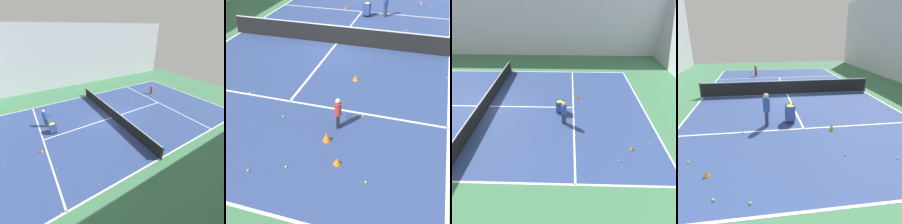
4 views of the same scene
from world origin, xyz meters
TOP-DOWN VIEW (x-y plane):
  - ground_plane at (0.00, 0.00)m, footprint 35.86×35.86m
  - court_playing_area at (0.00, 0.00)m, footprint 11.97×22.48m
  - line_baseline_near at (0.00, -11.24)m, footprint 11.97×0.10m
  - line_sideline_left at (-5.99, 0.00)m, footprint 0.10×22.48m
  - line_sideline_right at (5.99, 0.00)m, footprint 0.10×22.48m
  - line_service_near at (0.00, -6.18)m, footprint 11.97×0.10m
  - line_service_far at (0.00, 6.18)m, footprint 11.97×0.10m
  - line_centre_service at (0.00, 0.00)m, footprint 0.10×12.37m
  - hall_enclosure_right at (10.75, 0.00)m, footprint 0.15×32.16m
  - tennis_net at (0.00, 0.00)m, footprint 12.27×0.10m
  - player_near_baseline at (2.29, -7.24)m, footprint 0.32×0.56m
  - coach_at_net at (1.72, 5.54)m, footprint 0.37×0.68m
  - ball_cart at (0.53, 5.25)m, footprint 0.46×0.53m
  - training_cone_0 at (-1.28, 6.50)m, footprint 0.19×0.19m
  - training_cone_2 at (2.04, -3.75)m, footprint 0.27×0.27m
  - training_cone_3 at (2.16, -8.06)m, footprint 0.27×0.27m
  - training_cone_4 at (2.80, -9.00)m, footprint 0.24×0.24m
  - tennis_ball_0 at (4.64, 8.45)m, footprint 0.07×0.07m
  - tennis_ball_1 at (-1.79, -6.14)m, footprint 0.07×0.07m
  - tennis_ball_4 at (5.96, -3.47)m, footprint 0.07×0.07m
  - tennis_ball_5 at (3.45, 3.17)m, footprint 0.07×0.07m
  - tennis_ball_7 at (-3.12, 1.51)m, footprint 0.07×0.07m
  - tennis_ball_8 at (-3.29, 5.98)m, footprint 0.07×0.07m
  - tennis_ball_9 at (2.87, 6.27)m, footprint 0.07×0.07m
  - tennis_ball_10 at (-1.07, 8.76)m, footprint 0.07×0.07m
  - tennis_ball_11 at (-3.51, -6.55)m, footprint 0.07×0.07m
  - tennis_ball_12 at (5.92, -2.39)m, footprint 0.07×0.07m
  - tennis_ball_13 at (-0.01, 3.55)m, footprint 0.07×0.07m
  - tennis_ball_14 at (3.79, -9.50)m, footprint 0.07×0.07m
  - tennis_ball_15 at (3.14, 0.63)m, footprint 0.07×0.07m
  - tennis_ball_17 at (-1.31, -9.94)m, footprint 0.07×0.07m
  - tennis_ball_18 at (0.41, -10.05)m, footprint 0.07×0.07m
  - tennis_ball_20 at (2.98, -6.40)m, footprint 0.07×0.07m
  - tennis_ball_21 at (6.27, -2.88)m, footprint 0.07×0.07m
  - tennis_ball_22 at (5.20, 3.98)m, footprint 0.07×0.07m
  - tennis_ball_23 at (-5.58, 4.24)m, footprint 0.07×0.07m
  - tennis_ball_24 at (-5.93, 6.42)m, footprint 0.07×0.07m
  - tennis_ball_25 at (0.23, -7.27)m, footprint 0.07×0.07m
  - tennis_ball_26 at (1.40, -9.58)m, footprint 0.07×0.07m

SIDE VIEW (x-z plane):
  - ground_plane at x=0.00m, z-range 0.00..0.00m
  - court_playing_area at x=0.00m, z-range 0.00..0.00m
  - line_baseline_near at x=0.00m, z-range 0.00..0.01m
  - line_sideline_left at x=-5.99m, z-range 0.00..0.01m
  - line_sideline_right at x=5.99m, z-range 0.00..0.01m
  - line_service_near at x=0.00m, z-range 0.00..0.01m
  - line_service_far at x=0.00m, z-range 0.00..0.01m
  - line_centre_service at x=0.00m, z-range 0.00..0.01m
  - tennis_ball_0 at x=4.64m, z-range 0.00..0.07m
  - tennis_ball_1 at x=-1.79m, z-range 0.00..0.07m
  - tennis_ball_4 at x=5.96m, z-range 0.00..0.07m
  - tennis_ball_5 at x=3.45m, z-range 0.00..0.07m
  - tennis_ball_7 at x=-3.12m, z-range 0.00..0.07m
  - tennis_ball_8 at x=-3.29m, z-range 0.00..0.07m
  - tennis_ball_9 at x=2.87m, z-range 0.00..0.07m
  - tennis_ball_10 at x=-1.07m, z-range 0.00..0.07m
  - tennis_ball_11 at x=-3.51m, z-range 0.00..0.07m
  - tennis_ball_12 at x=5.92m, z-range 0.00..0.07m
  - tennis_ball_13 at x=-0.01m, z-range 0.00..0.07m
  - tennis_ball_14 at x=3.79m, z-range 0.00..0.07m
  - tennis_ball_15 at x=3.14m, z-range 0.00..0.07m
  - tennis_ball_17 at x=-1.31m, z-range 0.00..0.07m
  - tennis_ball_18 at x=0.41m, z-range 0.00..0.07m
  - tennis_ball_20 at x=2.98m, z-range 0.00..0.07m
  - tennis_ball_21 at x=6.27m, z-range 0.00..0.07m
  - tennis_ball_22 at x=5.20m, z-range 0.00..0.07m
  - tennis_ball_23 at x=-5.58m, z-range 0.00..0.07m
  - tennis_ball_24 at x=-5.93m, z-range 0.00..0.07m
  - tennis_ball_25 at x=0.23m, z-range 0.00..0.07m
  - tennis_ball_26 at x=1.40m, z-range 0.00..0.07m
  - training_cone_4 at x=2.80m, z-range 0.00..0.21m
  - training_cone_2 at x=2.04m, z-range 0.00..0.22m
  - training_cone_0 at x=-1.28m, z-range 0.00..0.31m
  - training_cone_3 at x=2.16m, z-range 0.00..0.32m
  - tennis_net at x=0.00m, z-range 0.02..1.05m
  - ball_cart at x=0.53m, z-range 0.17..1.10m
  - player_near_baseline at x=2.29m, z-range 0.08..1.26m
  - coach_at_net at x=1.72m, z-range 0.12..1.78m
  - hall_enclosure_right at x=10.75m, z-range 0.00..7.96m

